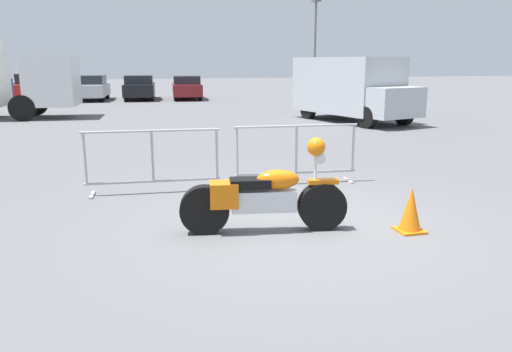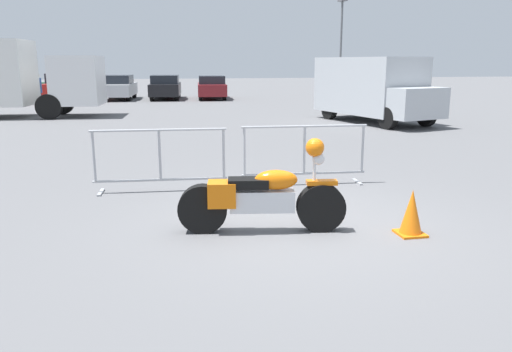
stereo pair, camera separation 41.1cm
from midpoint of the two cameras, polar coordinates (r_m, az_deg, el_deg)
ground_plane at (r=6.81m, az=3.11°, el=-5.52°), size 120.00×120.00×0.00m
motorcycle at (r=6.39m, az=-0.93°, el=-2.40°), size 2.16×0.52×1.22m
crowd_barrier_near at (r=8.49m, az=-13.09°, el=1.73°), size 2.24×0.57×1.07m
crowd_barrier_far at (r=8.91m, az=3.32°, el=2.57°), size 2.24×0.57×1.07m
delivery_van at (r=18.77m, az=10.17°, el=9.96°), size 3.23×5.34×2.31m
parked_car_red at (r=29.97m, az=-23.96°, el=9.22°), size 2.20×4.65×1.53m
parked_car_silver at (r=30.27m, az=-18.70°, el=9.54°), size 2.01×4.25×1.40m
parked_car_black at (r=30.06m, az=-13.56°, el=9.83°), size 2.00×4.22×1.39m
parked_car_maroon at (r=29.90m, az=-8.32°, el=9.99°), size 1.94×4.09×1.35m
pedestrian at (r=23.45m, az=-26.80°, el=8.56°), size 0.43×0.43×1.69m
planter_island at (r=23.08m, az=12.35°, el=7.79°), size 3.99×3.99×0.94m
traffic_cone at (r=6.68m, az=15.61°, el=-3.79°), size 0.34×0.34×0.59m
street_lamp at (r=30.53m, az=6.39°, el=15.79°), size 0.36×0.70×5.68m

